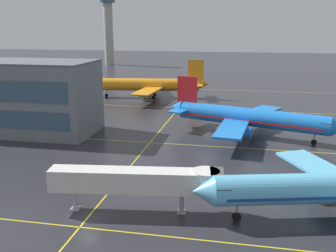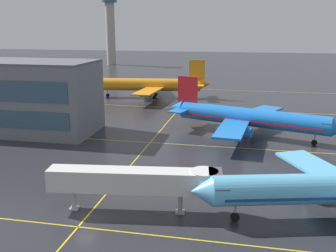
{
  "view_description": "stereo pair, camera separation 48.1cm",
  "coord_description": "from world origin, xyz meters",
  "px_view_note": "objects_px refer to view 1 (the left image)",
  "views": [
    {
      "loc": [
        17.67,
        -39.07,
        22.34
      ],
      "look_at": [
        4.04,
        29.26,
        4.14
      ],
      "focal_mm": 41.44,
      "sensor_mm": 36.0,
      "label": 1
    },
    {
      "loc": [
        18.15,
        -38.97,
        22.34
      ],
      "look_at": [
        4.04,
        29.26,
        4.14
      ],
      "focal_mm": 41.44,
      "sensor_mm": 36.0,
      "label": 2
    }
  ],
  "objects_px": {
    "airliner_second_row": "(248,117)",
    "control_tower": "(108,24)",
    "airliner_third_row": "(149,85)",
    "jet_bridge": "(148,181)"
  },
  "relations": [
    {
      "from": "airliner_second_row",
      "to": "control_tower",
      "type": "distance_m",
      "value": 159.09
    },
    {
      "from": "airliner_second_row",
      "to": "airliner_third_row",
      "type": "relative_size",
      "value": 0.94
    },
    {
      "from": "airliner_second_row",
      "to": "jet_bridge",
      "type": "distance_m",
      "value": 38.89
    },
    {
      "from": "airliner_second_row",
      "to": "control_tower",
      "type": "height_order",
      "value": "control_tower"
    },
    {
      "from": "airliner_third_row",
      "to": "control_tower",
      "type": "distance_m",
      "value": 111.15
    },
    {
      "from": "airliner_second_row",
      "to": "jet_bridge",
      "type": "relative_size",
      "value": 1.7
    },
    {
      "from": "control_tower",
      "to": "jet_bridge",
      "type": "bearing_deg",
      "value": -68.98
    },
    {
      "from": "airliner_second_row",
      "to": "jet_bridge",
      "type": "bearing_deg",
      "value": -107.93
    },
    {
      "from": "control_tower",
      "to": "airliner_third_row",
      "type": "bearing_deg",
      "value": -63.91
    },
    {
      "from": "jet_bridge",
      "to": "control_tower",
      "type": "distance_m",
      "value": 187.25
    }
  ]
}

